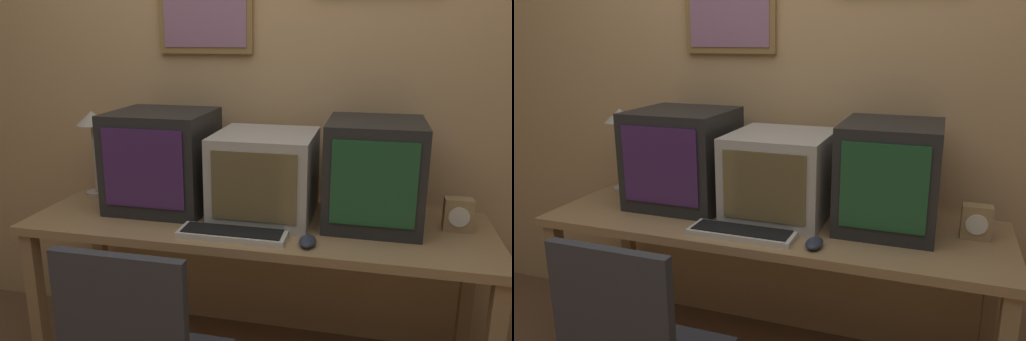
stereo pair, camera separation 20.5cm
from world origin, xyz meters
TOP-DOWN VIEW (x-y plane):
  - wall_back at (0.00, 1.49)m, footprint 8.00×0.08m
  - desk at (0.00, 1.06)m, footprint 1.92×0.62m
  - monitor_left at (-0.45, 1.14)m, footprint 0.43×0.41m
  - monitor_center at (0.02, 1.12)m, footprint 0.41×0.43m
  - monitor_right at (0.47, 1.15)m, footprint 0.38×0.42m
  - keyboard_main at (-0.05, 0.86)m, footprint 0.42×0.13m
  - mouse_near_keyboard at (0.25, 0.84)m, footprint 0.06×0.11m
  - desk_clock at (0.81, 1.13)m, footprint 0.11×0.07m
  - desk_lamp at (-0.84, 1.23)m, footprint 0.15×0.15m

SIDE VIEW (x-z plane):
  - desk at x=0.00m, z-range 0.29..1.05m
  - keyboard_main at x=-0.05m, z-range 0.75..0.78m
  - mouse_near_keyboard at x=0.25m, z-range 0.75..0.79m
  - desk_clock at x=0.81m, z-range 0.75..0.89m
  - monitor_center at x=0.02m, z-range 0.75..1.12m
  - monitor_right at x=0.47m, z-range 0.75..1.18m
  - monitor_left at x=-0.45m, z-range 0.75..1.19m
  - desk_lamp at x=-0.84m, z-range 0.87..1.28m
  - wall_back at x=0.00m, z-range 0.01..2.61m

